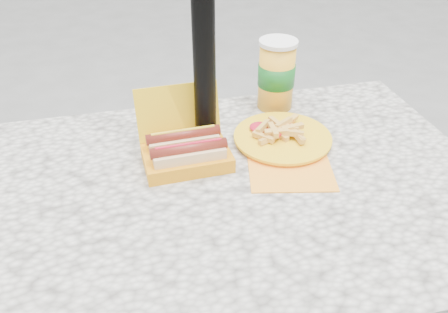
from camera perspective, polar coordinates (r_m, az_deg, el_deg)
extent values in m
cube|color=beige|center=(1.05, -0.28, -4.67)|extent=(1.20, 0.80, 0.05)
cylinder|color=black|center=(1.54, -21.89, -11.13)|extent=(0.07, 0.07, 0.70)
cylinder|color=black|center=(1.65, 14.41, -5.64)|extent=(0.07, 0.07, 0.70)
cylinder|color=black|center=(1.01, -2.57, 17.99)|extent=(0.05, 0.05, 2.20)
cube|color=yellow|center=(1.09, -4.49, -0.17)|extent=(0.20, 0.13, 0.03)
cube|color=yellow|center=(1.12, -5.55, 5.42)|extent=(0.20, 0.05, 0.12)
cube|color=#D3B37F|center=(1.06, -4.20, -0.14)|extent=(0.16, 0.05, 0.04)
cylinder|color=maroon|center=(1.04, -4.26, 0.96)|extent=(0.17, 0.03, 0.03)
cylinder|color=#B71327|center=(1.04, -4.28, 1.51)|extent=(0.15, 0.01, 0.01)
cube|color=#D3B37F|center=(1.10, -4.86, 1.52)|extent=(0.16, 0.05, 0.04)
cylinder|color=maroon|center=(1.09, -4.92, 2.60)|extent=(0.17, 0.03, 0.03)
cylinder|color=gold|center=(1.09, -4.95, 3.13)|extent=(0.15, 0.01, 0.01)
cube|color=orange|center=(1.10, 7.90, -1.21)|extent=(0.23, 0.23, 0.00)
cylinder|color=yellow|center=(1.18, 7.05, 2.20)|extent=(0.23, 0.23, 0.01)
cylinder|color=yellow|center=(1.18, 7.06, 2.38)|extent=(0.24, 0.24, 0.01)
cube|color=gold|center=(1.18, 4.73, 3.61)|extent=(0.05, 0.05, 0.02)
cube|color=gold|center=(1.22, 8.01, 4.31)|extent=(0.05, 0.05, 0.01)
cube|color=gold|center=(1.16, 5.94, 3.20)|extent=(0.02, 0.06, 0.01)
cube|color=gold|center=(1.19, 8.19, 3.43)|extent=(0.03, 0.06, 0.01)
cube|color=gold|center=(1.15, 6.32, 2.98)|extent=(0.06, 0.02, 0.02)
cube|color=gold|center=(1.18, 7.14, 3.40)|extent=(0.03, 0.06, 0.01)
cube|color=gold|center=(1.17, 7.51, 3.28)|extent=(0.06, 0.03, 0.01)
cube|color=gold|center=(1.15, 4.75, 2.36)|extent=(0.05, 0.05, 0.01)
cube|color=gold|center=(1.18, 7.86, 3.33)|extent=(0.03, 0.06, 0.01)
cube|color=gold|center=(1.18, 6.98, 3.23)|extent=(0.05, 0.05, 0.01)
cube|color=gold|center=(1.16, 8.77, 2.54)|extent=(0.03, 0.06, 0.02)
cube|color=gold|center=(1.18, 7.21, 4.00)|extent=(0.06, 0.04, 0.02)
cube|color=gold|center=(1.15, 5.39, 2.10)|extent=(0.06, 0.04, 0.02)
cube|color=gold|center=(1.17, 8.25, 3.47)|extent=(0.06, 0.02, 0.01)
cube|color=gold|center=(1.16, 8.16, 2.81)|extent=(0.06, 0.04, 0.01)
cube|color=gold|center=(1.19, 6.31, 3.99)|extent=(0.03, 0.06, 0.01)
cube|color=gold|center=(1.16, 8.92, 2.45)|extent=(0.02, 0.06, 0.01)
cube|color=gold|center=(1.17, 6.66, 2.64)|extent=(0.04, 0.06, 0.01)
ellipsoid|color=#B71327|center=(1.20, 4.29, 3.54)|extent=(0.05, 0.05, 0.02)
cube|color=#B51518|center=(1.18, 7.37, 3.50)|extent=(0.08, 0.08, 0.00)
cylinder|color=yellow|center=(1.30, 6.31, 9.56)|extent=(0.10, 0.10, 0.18)
cylinder|color=#14631F|center=(1.30, 6.32, 9.77)|extent=(0.10, 0.10, 0.06)
cylinder|color=white|center=(1.27, 6.59, 13.49)|extent=(0.10, 0.10, 0.01)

